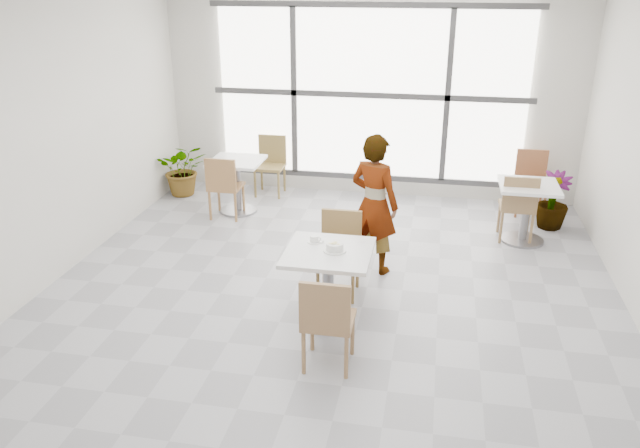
% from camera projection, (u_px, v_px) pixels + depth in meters
% --- Properties ---
extents(floor, '(7.00, 7.00, 0.00)m').
position_uv_depth(floor, '(326.00, 304.00, 6.37)').
color(floor, '#9E9EA5').
rests_on(floor, ground).
extents(wall_back, '(6.00, 0.00, 6.00)m').
position_uv_depth(wall_back, '(370.00, 94.00, 8.98)').
color(wall_back, silver).
rests_on(wall_back, ground).
extents(wall_front, '(6.00, 0.00, 6.00)m').
position_uv_depth(wall_front, '(176.00, 396.00, 2.62)').
color(wall_front, silver).
rests_on(wall_front, ground).
extents(wall_left, '(0.00, 7.00, 7.00)m').
position_uv_depth(wall_left, '(35.00, 146.00, 6.33)').
color(wall_left, silver).
rests_on(wall_left, ground).
extents(window, '(4.60, 0.07, 2.52)m').
position_uv_depth(window, '(369.00, 95.00, 8.93)').
color(window, white).
rests_on(window, ground).
extents(main_table, '(0.80, 0.80, 0.75)m').
position_uv_depth(main_table, '(328.00, 273.00, 5.86)').
color(main_table, white).
rests_on(main_table, ground).
extents(chair_near, '(0.42, 0.42, 0.87)m').
position_uv_depth(chair_near, '(327.00, 318.00, 5.14)').
color(chair_near, '#9D744D').
rests_on(chair_near, ground).
extents(chair_far, '(0.42, 0.42, 0.87)m').
position_uv_depth(chair_far, '(340.00, 247.00, 6.46)').
color(chair_far, olive).
rests_on(chair_far, ground).
extents(oatmeal_bowl, '(0.21, 0.21, 0.10)m').
position_uv_depth(oatmeal_bowl, '(335.00, 247.00, 5.75)').
color(oatmeal_bowl, silver).
rests_on(oatmeal_bowl, main_table).
extents(coffee_cup, '(0.16, 0.13, 0.07)m').
position_uv_depth(coffee_cup, '(314.00, 239.00, 5.94)').
color(coffee_cup, white).
rests_on(coffee_cup, main_table).
extents(person, '(0.68, 0.58, 1.57)m').
position_uv_depth(person, '(374.00, 204.00, 6.82)').
color(person, black).
rests_on(person, ground).
extents(bg_table_left, '(0.70, 0.70, 0.75)m').
position_uv_depth(bg_table_left, '(237.00, 178.00, 8.63)').
color(bg_table_left, white).
rests_on(bg_table_left, ground).
extents(bg_table_right, '(0.70, 0.70, 0.75)m').
position_uv_depth(bg_table_right, '(526.00, 205.00, 7.66)').
color(bg_table_right, white).
rests_on(bg_table_right, ground).
extents(bg_chair_left_near, '(0.42, 0.42, 0.87)m').
position_uv_depth(bg_chair_left_near, '(224.00, 183.00, 8.37)').
color(bg_chair_left_near, '#A47345').
rests_on(bg_chair_left_near, ground).
extents(bg_chair_left_far, '(0.42, 0.42, 0.87)m').
position_uv_depth(bg_chair_left_far, '(271.00, 161.00, 9.36)').
color(bg_chair_left_far, olive).
rests_on(bg_chair_left_far, ground).
extents(bg_chair_right_near, '(0.42, 0.42, 0.87)m').
position_uv_depth(bg_chair_right_near, '(518.00, 204.00, 7.65)').
color(bg_chair_right_near, olive).
rests_on(bg_chair_right_near, ground).
extents(bg_chair_right_far, '(0.42, 0.42, 0.87)m').
position_uv_depth(bg_chair_right_far, '(531.00, 178.00, 8.61)').
color(bg_chair_right_far, '#985B38').
rests_on(bg_chair_right_far, ground).
extents(plant_left, '(0.88, 0.82, 0.79)m').
position_uv_depth(plant_left, '(183.00, 169.00, 9.33)').
color(plant_left, '#408238').
rests_on(plant_left, ground).
extents(plant_right, '(0.52, 0.52, 0.76)m').
position_uv_depth(plant_right, '(552.00, 200.00, 8.12)').
color(plant_right, '#648A4E').
rests_on(plant_right, ground).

